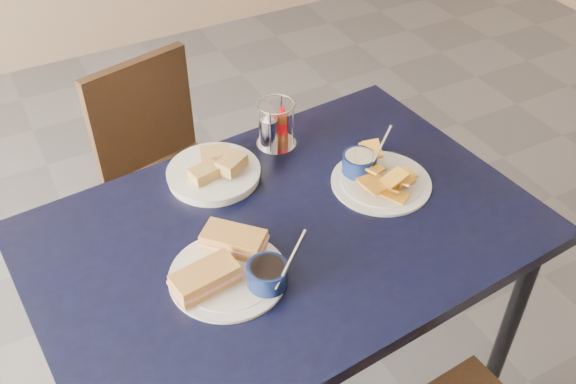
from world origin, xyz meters
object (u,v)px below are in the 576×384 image
chair_far (166,158)px  plantain_plate (374,174)px  dining_table (285,248)px  condiment_caddy (274,128)px  bread_basket (215,172)px  sandwich_plate (232,267)px

chair_far → plantain_plate: size_ratio=3.11×
dining_table → plantain_plate: (0.28, 0.05, 0.09)m
dining_table → chair_far: bearing=94.3°
dining_table → condiment_caddy: condiment_caddy is taller
dining_table → plantain_plate: size_ratio=4.82×
chair_far → plantain_plate: (0.34, -0.72, 0.31)m
dining_table → plantain_plate: 0.30m
dining_table → bread_basket: 0.28m
dining_table → bread_basket: bearing=105.7°
chair_far → condiment_caddy: size_ratio=5.88×
chair_far → plantain_plate: 0.86m
sandwich_plate → plantain_plate: (0.46, 0.13, -0.00)m
bread_basket → chair_far: bearing=88.6°
plantain_plate → condiment_caddy: bearing=120.8°
dining_table → condiment_caddy: bearing=67.0°
sandwich_plate → dining_table: bearing=24.4°
condiment_caddy → dining_table: bearing=-113.0°
chair_far → condiment_caddy: (0.19, -0.46, 0.35)m
chair_far → dining_table: bearing=-85.7°
chair_far → condiment_caddy: condiment_caddy is taller
condiment_caddy → plantain_plate: bearing=-59.2°
chair_far → bread_basket: bread_basket is taller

